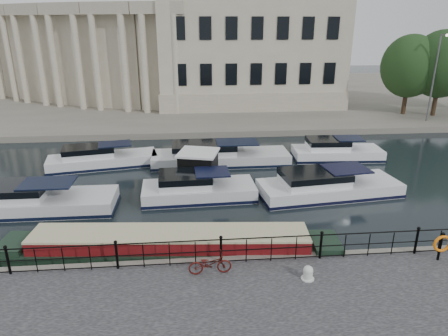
{
  "coord_description": "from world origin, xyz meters",
  "views": [
    {
      "loc": [
        -1.09,
        -15.75,
        9.45
      ],
      "look_at": [
        0.5,
        2.0,
        3.0
      ],
      "focal_mm": 32.0,
      "sensor_mm": 36.0,
      "label": 1
    }
  ],
  "objects_px": {
    "mooring_bollard": "(308,273)",
    "life_ring_post": "(442,244)",
    "bicycle": "(210,264)",
    "harbour_hut": "(199,169)",
    "narrowboat": "(171,249)"
  },
  "relations": [
    {
      "from": "mooring_bollard",
      "to": "life_ring_post",
      "type": "bearing_deg",
      "value": 7.37
    },
    {
      "from": "bicycle",
      "to": "harbour_hut",
      "type": "xyz_separation_m",
      "value": [
        -0.12,
        10.4,
        -0.02
      ]
    },
    {
      "from": "life_ring_post",
      "to": "narrowboat",
      "type": "relative_size",
      "value": 0.08
    },
    {
      "from": "bicycle",
      "to": "narrowboat",
      "type": "bearing_deg",
      "value": 33.43
    },
    {
      "from": "bicycle",
      "to": "life_ring_post",
      "type": "distance_m",
      "value": 9.15
    },
    {
      "from": "harbour_hut",
      "to": "bicycle",
      "type": "bearing_deg",
      "value": -74.41
    },
    {
      "from": "life_ring_post",
      "to": "narrowboat",
      "type": "bearing_deg",
      "value": 168.73
    },
    {
      "from": "bicycle",
      "to": "narrowboat",
      "type": "relative_size",
      "value": 0.11
    },
    {
      "from": "narrowboat",
      "to": "harbour_hut",
      "type": "xyz_separation_m",
      "value": [
        1.45,
        8.23,
        0.59
      ]
    },
    {
      "from": "bicycle",
      "to": "mooring_bollard",
      "type": "height_order",
      "value": "bicycle"
    },
    {
      "from": "life_ring_post",
      "to": "narrowboat",
      "type": "distance_m",
      "value": 10.97
    },
    {
      "from": "life_ring_post",
      "to": "harbour_hut",
      "type": "distance_m",
      "value": 13.9
    },
    {
      "from": "mooring_bollard",
      "to": "narrowboat",
      "type": "distance_m",
      "value": 5.91
    },
    {
      "from": "narrowboat",
      "to": "harbour_hut",
      "type": "height_order",
      "value": "harbour_hut"
    },
    {
      "from": "mooring_bollard",
      "to": "harbour_hut",
      "type": "bearing_deg",
      "value": 108.49
    }
  ]
}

